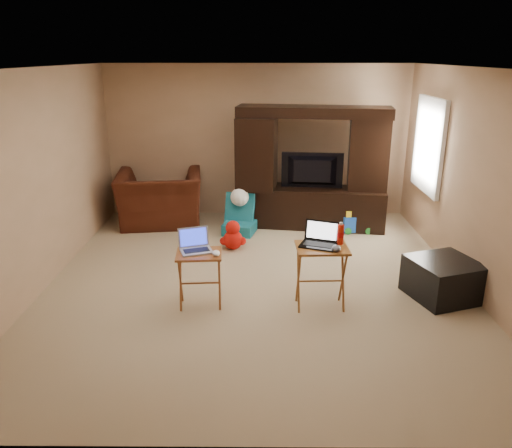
{
  "coord_description": "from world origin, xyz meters",
  "views": [
    {
      "loc": [
        0.04,
        -5.58,
        2.64
      ],
      "look_at": [
        0.0,
        -0.2,
        0.8
      ],
      "focal_mm": 35.0,
      "sensor_mm": 36.0,
      "label": 1
    }
  ],
  "objects_px": {
    "entertainment_center": "(312,168)",
    "laptop_left": "(196,241)",
    "mouse_left": "(216,253)",
    "water_bottle": "(340,234)",
    "television": "(312,171)",
    "recliner": "(160,199)",
    "tray_table_right": "(321,277)",
    "push_toy": "(357,220)",
    "laptop_right": "(319,235)",
    "tray_table_left": "(200,280)",
    "plush_toy": "(233,235)",
    "ottoman": "(443,279)",
    "mouse_right": "(336,248)",
    "child_rocker": "(239,215)"
  },
  "relations": [
    {
      "from": "television",
      "to": "water_bottle",
      "type": "bearing_deg",
      "value": 96.59
    },
    {
      "from": "push_toy",
      "to": "entertainment_center",
      "type": "bearing_deg",
      "value": 151.39
    },
    {
      "from": "recliner",
      "to": "mouse_right",
      "type": "distance_m",
      "value": 3.8
    },
    {
      "from": "plush_toy",
      "to": "tray_table_right",
      "type": "height_order",
      "value": "tray_table_right"
    },
    {
      "from": "tray_table_left",
      "to": "mouse_right",
      "type": "xyz_separation_m",
      "value": [
        1.44,
        -0.13,
        0.42
      ]
    },
    {
      "from": "entertainment_center",
      "to": "mouse_right",
      "type": "height_order",
      "value": "entertainment_center"
    },
    {
      "from": "plush_toy",
      "to": "mouse_right",
      "type": "distance_m",
      "value": 2.23
    },
    {
      "from": "tray_table_right",
      "to": "plush_toy",
      "type": "bearing_deg",
      "value": 118.9
    },
    {
      "from": "tray_table_right",
      "to": "tray_table_left",
      "type": "bearing_deg",
      "value": 176.94
    },
    {
      "from": "television",
      "to": "water_bottle",
      "type": "distance_m",
      "value": 2.61
    },
    {
      "from": "child_rocker",
      "to": "water_bottle",
      "type": "height_order",
      "value": "water_bottle"
    },
    {
      "from": "tray_table_left",
      "to": "child_rocker",
      "type": "bearing_deg",
      "value": 77.75
    },
    {
      "from": "entertainment_center",
      "to": "laptop_left",
      "type": "height_order",
      "value": "entertainment_center"
    },
    {
      "from": "entertainment_center",
      "to": "laptop_right",
      "type": "bearing_deg",
      "value": -86.04
    },
    {
      "from": "entertainment_center",
      "to": "laptop_right",
      "type": "xyz_separation_m",
      "value": [
        -0.19,
        -2.71,
        -0.12
      ]
    },
    {
      "from": "entertainment_center",
      "to": "tray_table_left",
      "type": "bearing_deg",
      "value": -110.28
    },
    {
      "from": "entertainment_center",
      "to": "laptop_left",
      "type": "bearing_deg",
      "value": -111.04
    },
    {
      "from": "recliner",
      "to": "laptop_left",
      "type": "height_order",
      "value": "laptop_left"
    },
    {
      "from": "push_toy",
      "to": "laptop_right",
      "type": "distance_m",
      "value": 2.69
    },
    {
      "from": "tray_table_left",
      "to": "entertainment_center",
      "type": "bearing_deg",
      "value": 57.61
    },
    {
      "from": "entertainment_center",
      "to": "tray_table_right",
      "type": "relative_size",
      "value": 3.27
    },
    {
      "from": "mouse_left",
      "to": "plush_toy",
      "type": "bearing_deg",
      "value": 87.39
    },
    {
      "from": "water_bottle",
      "to": "plush_toy",
      "type": "bearing_deg",
      "value": 127.34
    },
    {
      "from": "entertainment_center",
      "to": "push_toy",
      "type": "bearing_deg",
      "value": -11.91
    },
    {
      "from": "plush_toy",
      "to": "push_toy",
      "type": "xyz_separation_m",
      "value": [
        1.9,
        0.77,
        -0.03
      ]
    },
    {
      "from": "push_toy",
      "to": "tray_table_right",
      "type": "relative_size",
      "value": 0.7
    },
    {
      "from": "child_rocker",
      "to": "entertainment_center",
      "type": "bearing_deg",
      "value": 32.06
    },
    {
      "from": "plush_toy",
      "to": "laptop_left",
      "type": "xyz_separation_m",
      "value": [
        -0.3,
        -1.66,
        0.53
      ]
    },
    {
      "from": "television",
      "to": "push_toy",
      "type": "relative_size",
      "value": 1.94
    },
    {
      "from": "child_rocker",
      "to": "water_bottle",
      "type": "xyz_separation_m",
      "value": [
        1.17,
        -2.28,
        0.51
      ]
    },
    {
      "from": "tray_table_left",
      "to": "laptop_left",
      "type": "bearing_deg",
      "value": 130.94
    },
    {
      "from": "mouse_left",
      "to": "ottoman",
      "type": "bearing_deg",
      "value": 6.72
    },
    {
      "from": "mouse_left",
      "to": "water_bottle",
      "type": "distance_m",
      "value": 1.34
    },
    {
      "from": "push_toy",
      "to": "mouse_left",
      "type": "distance_m",
      "value": 3.25
    },
    {
      "from": "television",
      "to": "laptop_left",
      "type": "bearing_deg",
      "value": 66.07
    },
    {
      "from": "entertainment_center",
      "to": "push_toy",
      "type": "height_order",
      "value": "entertainment_center"
    },
    {
      "from": "television",
      "to": "recliner",
      "type": "bearing_deg",
      "value": 2.55
    },
    {
      "from": "child_rocker",
      "to": "mouse_right",
      "type": "xyz_separation_m",
      "value": [
        1.1,
        -2.48,
        0.43
      ]
    },
    {
      "from": "recliner",
      "to": "tray_table_left",
      "type": "bearing_deg",
      "value": 101.56
    },
    {
      "from": "entertainment_center",
      "to": "recliner",
      "type": "distance_m",
      "value": 2.48
    },
    {
      "from": "tray_table_right",
      "to": "water_bottle",
      "type": "distance_m",
      "value": 0.51
    },
    {
      "from": "television",
      "to": "child_rocker",
      "type": "relative_size",
      "value": 1.58
    },
    {
      "from": "ottoman",
      "to": "mouse_right",
      "type": "height_order",
      "value": "mouse_right"
    },
    {
      "from": "television",
      "to": "recliner",
      "type": "xyz_separation_m",
      "value": [
        -2.42,
        0.13,
        -0.48
      ]
    },
    {
      "from": "push_toy",
      "to": "laptop_right",
      "type": "bearing_deg",
      "value": -118.8
    },
    {
      "from": "television",
      "to": "mouse_right",
      "type": "xyz_separation_m",
      "value": [
        -0.02,
        -2.8,
        -0.17
      ]
    },
    {
      "from": "tray_table_right",
      "to": "push_toy",
      "type": "bearing_deg",
      "value": 68.36
    },
    {
      "from": "push_toy",
      "to": "laptop_right",
      "type": "relative_size",
      "value": 1.34
    },
    {
      "from": "tray_table_left",
      "to": "laptop_left",
      "type": "xyz_separation_m",
      "value": [
        -0.03,
        0.03,
        0.43
      ]
    },
    {
      "from": "push_toy",
      "to": "water_bottle",
      "type": "xyz_separation_m",
      "value": [
        -0.66,
        -2.39,
        0.63
      ]
    }
  ]
}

